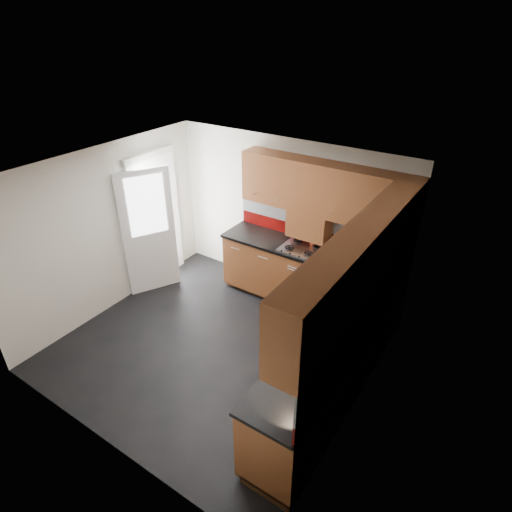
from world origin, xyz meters
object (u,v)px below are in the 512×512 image
Objects in this scene: utensil_pot at (315,238)px; toaster at (349,250)px; gas_hob at (303,248)px; food_processor at (376,281)px.

utensil_pot is 1.34× the size of toaster.
toaster is (0.56, -0.05, 0.00)m from utensil_pot.
gas_hob is 1.92× the size of toaster.
food_processor reaches higher than gas_hob.
food_processor is at bearing -19.53° from gas_hob.
food_processor is (0.60, -0.61, 0.04)m from toaster.
utensil_pot is 0.56m from toaster.
toaster is 1.07× the size of food_processor.
gas_hob is 1.31m from food_processor.
utensil_pot is at bearing 174.66° from toaster.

